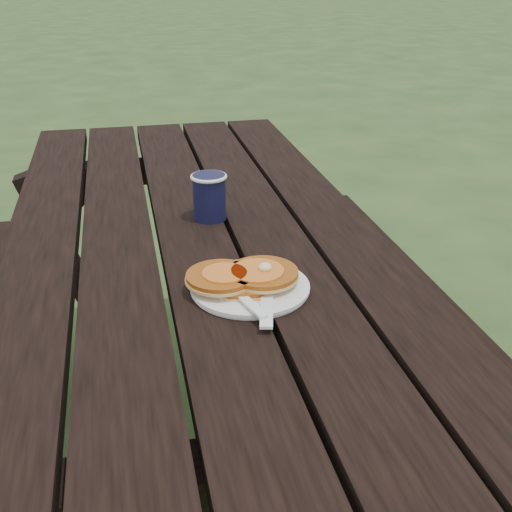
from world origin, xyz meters
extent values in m
plane|color=#27431D|center=(0.00, 0.00, 0.00)|extent=(60.00, 60.00, 0.00)
cube|color=black|center=(0.00, 0.00, 0.73)|extent=(0.75, 1.80, 0.04)
cube|color=black|center=(0.55, 0.00, 0.43)|extent=(0.25, 1.80, 0.04)
cylinder|color=white|center=(0.06, -0.29, 0.76)|extent=(0.24, 0.24, 0.01)
cylinder|color=#A85312|center=(0.05, -0.29, 0.77)|extent=(0.12, 0.12, 0.01)
cylinder|color=#A85312|center=(0.01, -0.28, 0.78)|extent=(0.12, 0.12, 0.01)
cylinder|color=#A85312|center=(0.09, -0.29, 0.78)|extent=(0.12, 0.12, 0.01)
cylinder|color=#CA621C|center=(0.08, -0.29, 0.79)|extent=(0.09, 0.09, 0.00)
ellipsoid|color=#F4E59E|center=(0.09, -0.29, 0.79)|extent=(0.02, 0.02, 0.01)
cube|color=white|center=(0.08, -0.35, 0.76)|extent=(0.06, 0.18, 0.00)
cylinder|color=black|center=(0.05, 0.04, 0.80)|extent=(0.07, 0.07, 0.10)
torus|color=white|center=(0.05, 0.04, 0.84)|extent=(0.08, 0.08, 0.01)
cylinder|color=black|center=(0.05, 0.04, 0.84)|extent=(0.06, 0.06, 0.01)
camera|label=1|loc=(-0.13, -1.23, 1.27)|focal=45.00mm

